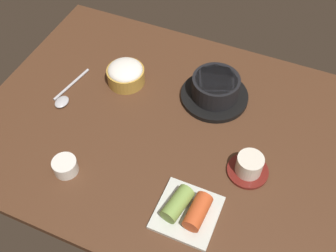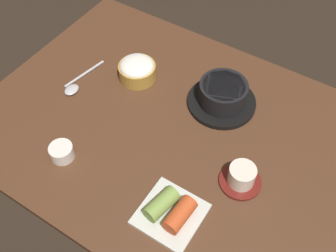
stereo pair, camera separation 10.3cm
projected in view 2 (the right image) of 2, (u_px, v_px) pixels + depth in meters
dining_table at (166, 127)px, 107.93cm from camera, size 100.00×76.00×2.00cm
stone_pot at (223, 95)px, 109.15cm from camera, size 19.15×19.15×7.55cm
rice_bowl at (137, 69)px, 115.78cm from camera, size 10.95×10.95×6.52cm
tea_cup_with_saucer at (241, 177)px, 94.13cm from camera, size 10.26×10.26×5.78cm
kimchi_plate at (170, 211)px, 89.28cm from camera, size 13.95×13.95×5.05cm
side_bowl_near at (62, 152)px, 99.30cm from camera, size 6.03×6.03×3.75cm
spoon at (76, 85)px, 115.58cm from camera, size 4.89×16.89×1.35cm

